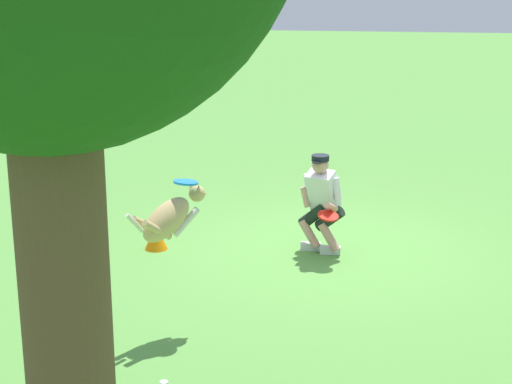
# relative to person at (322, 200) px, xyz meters

# --- Properties ---
(ground_plane) EXTENTS (60.00, 60.00, 0.00)m
(ground_plane) POSITION_rel_person_xyz_m (-0.09, -0.05, -0.70)
(ground_plane) COLOR #5A9C42
(person) EXTENTS (0.65, 0.69, 1.29)m
(person) POSITION_rel_person_xyz_m (0.00, 0.00, 0.00)
(person) COLOR silver
(person) RESTS_ON ground_plane
(dog) EXTENTS (0.70, 0.83, 0.58)m
(dog) POSITION_rel_person_xyz_m (1.40, 2.46, 0.49)
(dog) COLOR tan
(frisbee_flying) EXTENTS (0.35, 0.35, 0.05)m
(frisbee_flying) POSITION_rel_person_xyz_m (1.25, 2.32, 0.83)
(frisbee_flying) COLOR #1E87E4
(frisbee_held) EXTENTS (0.35, 0.35, 0.11)m
(frisbee_held) POSITION_rel_person_xyz_m (-0.10, 0.37, -0.09)
(frisbee_held) COLOR red
(frisbee_held) RESTS_ON person
(training_cone) EXTENTS (0.30, 0.30, 0.33)m
(training_cone) POSITION_rel_person_xyz_m (2.13, 0.15, -0.53)
(training_cone) COLOR orange
(training_cone) RESTS_ON ground_plane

